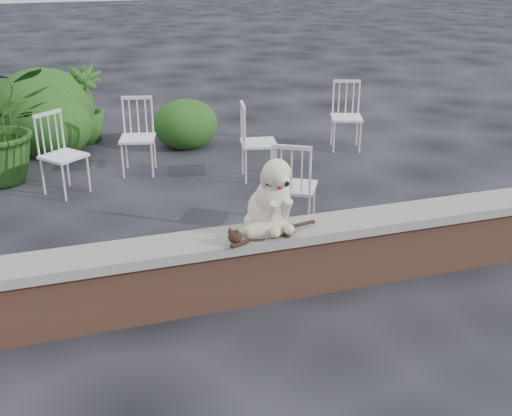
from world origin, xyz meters
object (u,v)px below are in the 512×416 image
object	(u,v)px
chair_d	(347,116)
chair_a	(63,155)
chair_c	(294,185)
chair_e	(259,142)
chair_b	(137,137)
cat	(265,229)
dog	(269,192)
potted_plant_b	(83,105)

from	to	relation	value
chair_d	chair_a	bearing A→B (deg)	-152.05
chair_c	chair_d	bearing A→B (deg)	-95.56
chair_e	chair_b	size ratio (longest dim) A/B	1.00
cat	chair_d	xyz separation A→B (m)	(2.40, 3.54, -0.19)
chair_c	chair_a	bearing A→B (deg)	-8.13
dog	chair_c	bearing A→B (deg)	52.21
chair_d	potted_plant_b	xyz separation A→B (m)	(-3.46, 1.50, 0.08)
chair_b	dog	bearing A→B (deg)	-65.55
chair_b	chair_d	size ratio (longest dim) A/B	1.00
dog	chair_a	bearing A→B (deg)	110.50
chair_d	potted_plant_b	bearing A→B (deg)	176.29
chair_e	chair_b	bearing A→B (deg)	75.30
dog	potted_plant_b	world-z (taller)	dog
cat	chair_a	bearing A→B (deg)	108.07
dog	chair_d	world-z (taller)	dog
chair_c	potted_plant_b	size ratio (longest dim) A/B	0.86
chair_b	potted_plant_b	distance (m)	1.70
chair_c	chair_d	distance (m)	2.82
dog	chair_b	distance (m)	3.36
chair_a	chair_e	xyz separation A→B (m)	(2.28, -0.21, 0.00)
chair_e	potted_plant_b	xyz separation A→B (m)	(-1.93, 2.26, 0.08)
chair_a	chair_d	world-z (taller)	same
chair_e	potted_plant_b	world-z (taller)	potted_plant_b
chair_b	potted_plant_b	xyz separation A→B (m)	(-0.55, 1.61, 0.08)
dog	chair_d	bearing A→B (deg)	48.34
dog	chair_c	size ratio (longest dim) A/B	0.68
chair_b	potted_plant_b	size ratio (longest dim) A/B	0.86
cat	chair_c	size ratio (longest dim) A/B	0.98
cat	chair_b	bearing A→B (deg)	91.19
dog	chair_e	xyz separation A→B (m)	(0.78, 2.63, -0.43)
cat	chair_a	xyz separation A→B (m)	(-1.42, 2.99, -0.19)
chair_e	chair_d	world-z (taller)	same
chair_b	chair_c	bearing A→B (deg)	-45.86
cat	chair_a	world-z (taller)	chair_a
cat	chair_e	world-z (taller)	chair_e
chair_c	chair_b	xyz separation A→B (m)	(-1.25, 2.17, 0.00)
chair_e	chair_b	distance (m)	1.52
cat	chair_c	world-z (taller)	chair_c
dog	cat	world-z (taller)	dog
dog	chair_c	xyz separation A→B (m)	(0.66, 1.11, -0.43)
chair_a	chair_e	world-z (taller)	same
potted_plant_b	chair_e	bearing A→B (deg)	-49.55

